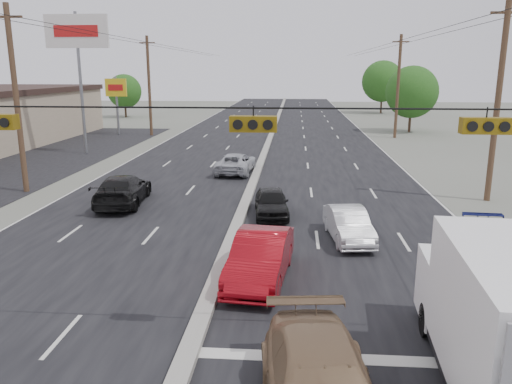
% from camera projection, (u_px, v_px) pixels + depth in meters
% --- Properties ---
extents(ground, '(200.00, 200.00, 0.00)m').
position_uv_depth(ground, '(194.00, 342.00, 12.46)').
color(ground, '#606356').
rests_on(ground, ground).
extents(road_surface, '(20.00, 160.00, 0.02)m').
position_uv_depth(road_surface, '(265.00, 152.00, 41.51)').
color(road_surface, black).
rests_on(road_surface, ground).
extents(center_median, '(0.50, 160.00, 0.20)m').
position_uv_depth(center_median, '(265.00, 151.00, 41.49)').
color(center_median, gray).
rests_on(center_median, ground).
extents(parking_lot, '(10.00, 42.00, 0.02)m').
position_uv_depth(parking_lot, '(39.00, 160.00, 37.95)').
color(parking_lot, black).
rests_on(parking_lot, ground).
extents(utility_pole_left_b, '(1.60, 0.30, 10.00)m').
position_uv_depth(utility_pole_left_b, '(16.00, 99.00, 26.71)').
color(utility_pole_left_b, '#422D1E').
rests_on(utility_pole_left_b, ground).
extents(utility_pole_left_c, '(1.60, 0.30, 10.00)m').
position_uv_depth(utility_pole_left_c, '(149.00, 86.00, 50.93)').
color(utility_pole_left_c, '#422D1E').
rests_on(utility_pole_left_c, ground).
extents(utility_pole_right_b, '(1.60, 0.30, 10.00)m').
position_uv_depth(utility_pole_right_b, '(498.00, 101.00, 24.84)').
color(utility_pole_right_b, '#422D1E').
rests_on(utility_pole_right_b, ground).
extents(utility_pole_right_c, '(1.60, 0.30, 10.00)m').
position_uv_depth(utility_pole_right_c, '(398.00, 86.00, 49.05)').
color(utility_pole_right_c, '#422D1E').
rests_on(utility_pole_right_c, ground).
extents(traffic_signals, '(25.00, 0.30, 0.54)m').
position_uv_depth(traffic_signals, '(249.00, 122.00, 11.05)').
color(traffic_signals, black).
rests_on(traffic_signals, ground).
extents(pole_sign_billboard, '(5.00, 0.25, 11.00)m').
position_uv_depth(pole_sign_billboard, '(77.00, 40.00, 38.56)').
color(pole_sign_billboard, slate).
rests_on(pole_sign_billboard, ground).
extents(pole_sign_far, '(2.20, 0.25, 6.00)m').
position_uv_depth(pole_sign_far, '(116.00, 92.00, 51.35)').
color(pole_sign_far, slate).
rests_on(pole_sign_far, ground).
extents(tree_left_far, '(4.80, 4.80, 6.12)m').
position_uv_depth(tree_left_far, '(124.00, 91.00, 71.34)').
color(tree_left_far, '#382619').
rests_on(tree_left_far, ground).
extents(tree_right_mid, '(5.60, 5.60, 7.14)m').
position_uv_depth(tree_right_mid, '(412.00, 92.00, 53.89)').
color(tree_right_mid, '#382619').
rests_on(tree_right_mid, ground).
extents(tree_right_far, '(6.40, 6.40, 8.16)m').
position_uv_depth(tree_right_far, '(383.00, 81.00, 77.88)').
color(tree_right_far, '#382619').
rests_on(tree_right_far, ground).
extents(box_truck, '(2.81, 6.80, 3.37)m').
position_uv_depth(box_truck, '(505.00, 321.00, 9.98)').
color(box_truck, black).
rests_on(box_truck, ground).
extents(red_sedan, '(2.12, 4.83, 1.55)m').
position_uv_depth(red_sedan, '(260.00, 258.00, 15.95)').
color(red_sedan, maroon).
rests_on(red_sedan, ground).
extents(queue_car_a, '(1.86, 3.88, 1.28)m').
position_uv_depth(queue_car_a, '(271.00, 202.00, 23.15)').
color(queue_car_a, black).
rests_on(queue_car_a, ground).
extents(queue_car_b, '(1.86, 4.05, 1.29)m').
position_uv_depth(queue_car_b, '(348.00, 225.00, 19.77)').
color(queue_car_b, silver).
rests_on(queue_car_b, ground).
extents(queue_car_d, '(2.05, 4.45, 1.26)m').
position_uv_depth(queue_car_d, '(498.00, 246.00, 17.45)').
color(queue_car_d, navy).
rests_on(queue_car_d, ground).
extents(oncoming_near, '(2.59, 5.37, 1.51)m').
position_uv_depth(oncoming_near, '(123.00, 190.00, 25.08)').
color(oncoming_near, black).
rests_on(oncoming_near, ground).
extents(oncoming_far, '(2.51, 4.85, 1.31)m').
position_uv_depth(oncoming_far, '(236.00, 163.00, 32.83)').
color(oncoming_far, '#AFB1B8').
rests_on(oncoming_far, ground).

